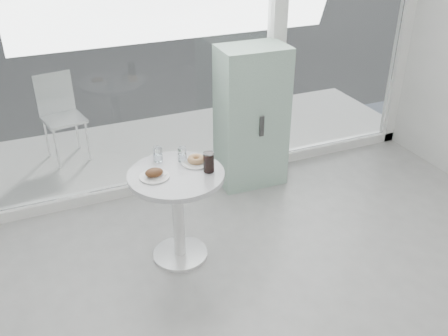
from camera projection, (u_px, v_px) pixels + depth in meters
name	position (u px, v px, depth m)	size (l,w,h in m)	color
storefront	(194.00, 7.00, 4.29)	(5.00, 0.14, 3.00)	white
main_table	(177.00, 198.00, 3.78)	(0.72, 0.72, 0.77)	white
patio_deck	(168.00, 145.00, 5.73)	(5.60, 1.60, 0.05)	silver
mint_cabinet	(251.00, 117.00, 4.78)	(0.65, 0.45, 1.38)	#83A793
patio_chair	(60.00, 111.00, 5.22)	(0.46, 0.46, 0.91)	white
plate_fritter	(155.00, 174.00, 3.61)	(0.22, 0.22, 0.07)	white
plate_donut	(196.00, 161.00, 3.80)	(0.23, 0.23, 0.06)	white
water_tumbler_a	(158.00, 155.00, 3.81)	(0.07, 0.07, 0.12)	white
water_tumbler_b	(182.00, 155.00, 3.81)	(0.07, 0.07, 0.11)	white
cola_glass	(209.00, 162.00, 3.66)	(0.08, 0.08, 0.16)	white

